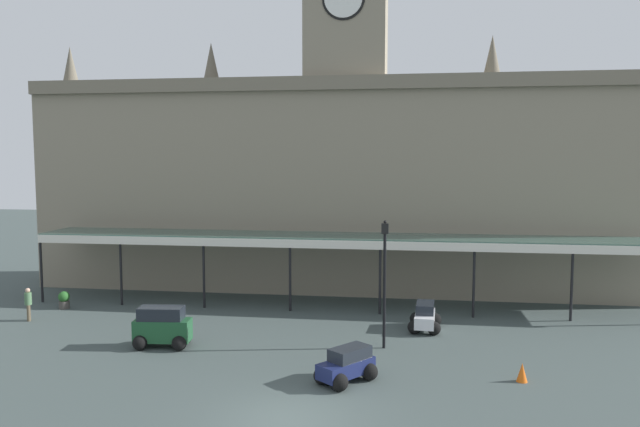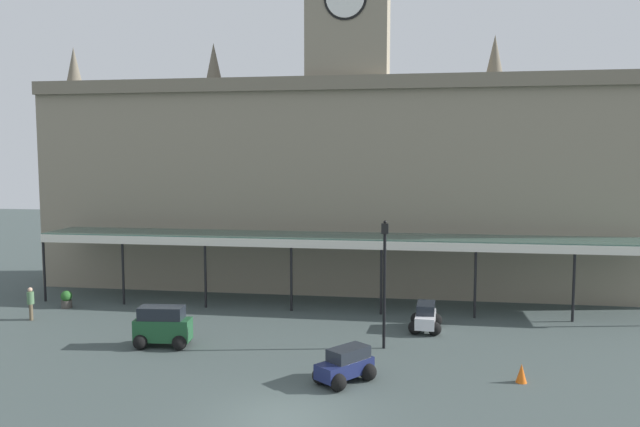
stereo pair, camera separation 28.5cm
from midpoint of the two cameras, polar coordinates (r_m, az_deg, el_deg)
ground_plane at (r=20.03m, az=-3.11°, el=-18.89°), size 140.00×140.00×0.00m
station_building at (r=37.91m, az=2.95°, el=3.73°), size 38.63×5.97×21.00m
entrance_canopy at (r=33.00m, az=2.03°, el=-2.39°), size 33.70×3.26×3.95m
car_green_van at (r=27.52m, az=-14.35°, el=-10.46°), size 2.48×1.75×1.77m
car_white_estate at (r=29.63m, az=10.23°, el=-9.73°), size 1.65×2.31×1.27m
car_navy_estate at (r=22.79m, az=2.79°, el=-14.29°), size 2.32×2.41×1.27m
pedestrian_crossing_forecourt at (r=34.10m, az=-25.45°, el=-7.58°), size 0.34×0.36×1.67m
victorian_lamppost at (r=26.00m, az=6.43°, el=-5.37°), size 0.30×0.30×5.56m
traffic_cone at (r=24.00m, az=18.83°, el=-14.09°), size 0.40×0.40×0.70m
planter_near_kerb at (r=36.04m, az=-22.62°, el=-7.48°), size 0.60×0.60×0.96m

